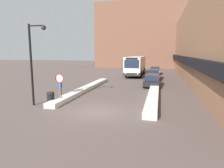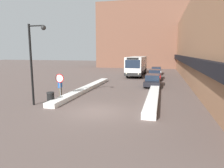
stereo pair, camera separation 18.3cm
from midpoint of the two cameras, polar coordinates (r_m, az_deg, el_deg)
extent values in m
plane|color=brown|center=(13.96, -4.58, -7.85)|extent=(160.00, 160.00, 0.00)
cube|color=#996B4C|center=(37.15, 22.98, 10.43)|extent=(5.00, 60.00, 10.79)
cube|color=black|center=(36.81, 18.50, 7.05)|extent=(0.50, 60.00, 0.90)
cube|color=brown|center=(55.33, 9.48, 13.45)|extent=(26.00, 8.00, 16.79)
cube|color=silver|center=(21.59, -7.82, -1.33)|extent=(0.90, 14.49, 0.38)
cube|color=silver|center=(20.40, 11.67, -1.93)|extent=(0.90, 16.67, 0.46)
cube|color=silver|center=(35.27, 6.68, 5.49)|extent=(2.56, 10.52, 2.80)
cube|color=black|center=(35.36, 6.65, 3.62)|extent=(2.58, 10.54, 0.49)
cube|color=#192333|center=(35.24, 6.69, 6.13)|extent=(2.58, 9.68, 0.77)
cube|color=#192333|center=(30.02, 5.46, 5.70)|extent=(2.25, 0.03, 1.26)
cube|color=black|center=(29.99, 5.49, 7.23)|extent=(1.79, 0.03, 0.28)
sphere|color=#F2EAC6|center=(30.28, 3.69, 2.96)|extent=(0.20, 0.20, 0.20)
sphere|color=#F2EAC6|center=(30.02, 7.16, 2.85)|extent=(0.20, 0.20, 0.20)
cylinder|color=black|center=(32.33, 3.89, 2.87)|extent=(0.28, 1.15, 1.15)
cylinder|color=black|center=(32.02, 7.99, 2.75)|extent=(0.28, 1.15, 1.15)
cylinder|color=black|center=(38.74, 5.53, 3.88)|extent=(0.28, 1.15, 1.15)
cylinder|color=black|center=(38.49, 8.96, 3.78)|extent=(0.28, 1.15, 1.15)
cube|color=black|center=(24.35, 11.10, 0.57)|extent=(1.81, 4.45, 0.53)
cube|color=#192333|center=(24.38, 11.16, 1.98)|extent=(1.59, 2.45, 0.65)
cylinder|color=black|center=(23.00, 12.98, -0.48)|extent=(0.20, 0.66, 0.66)
cylinder|color=black|center=(23.07, 8.89, -0.33)|extent=(0.20, 0.66, 0.66)
cylinder|color=black|center=(25.72, 13.06, 0.51)|extent=(0.20, 0.66, 0.66)
cylinder|color=black|center=(25.79, 9.41, 0.64)|extent=(0.20, 0.66, 0.66)
cube|color=maroon|center=(30.74, 11.66, 2.31)|extent=(1.86, 4.52, 0.56)
cube|color=#192333|center=(30.79, 11.70, 3.47)|extent=(1.63, 2.49, 0.67)
cylinder|color=black|center=(29.36, 13.20, 1.52)|extent=(0.20, 0.63, 0.63)
cylinder|color=black|center=(29.42, 9.90, 1.64)|extent=(0.20, 0.63, 0.63)
cylinder|color=black|center=(32.14, 13.25, 2.15)|extent=(0.20, 0.63, 0.63)
cylinder|color=black|center=(32.20, 10.23, 2.26)|extent=(0.20, 0.63, 0.63)
cube|color=#B7B7BC|center=(38.18, 12.07, 3.54)|extent=(1.86, 4.24, 0.48)
cube|color=#192333|center=(38.24, 12.10, 4.38)|extent=(1.64, 2.33, 0.61)
cylinder|color=black|center=(36.88, 13.32, 3.04)|extent=(0.20, 0.67, 0.67)
cylinder|color=black|center=(36.92, 10.68, 3.13)|extent=(0.20, 0.67, 0.67)
cylinder|color=black|center=(39.49, 13.35, 3.42)|extent=(0.20, 0.67, 0.67)
cylinder|color=black|center=(39.54, 10.88, 3.51)|extent=(0.20, 0.67, 0.67)
cylinder|color=gray|center=(17.89, -14.92, -0.72)|extent=(0.07, 0.07, 2.21)
cylinder|color=red|center=(17.77, -15.05, 1.58)|extent=(0.76, 0.03, 0.76)
cylinder|color=white|center=(17.75, -15.07, 1.57)|extent=(0.62, 0.01, 0.62)
cylinder|color=black|center=(16.28, -22.35, 4.86)|extent=(0.16, 0.16, 6.10)
cylinder|color=black|center=(16.02, -21.19, 15.29)|extent=(1.20, 0.10, 0.10)
sphere|color=black|center=(15.68, -19.29, 14.98)|extent=(0.36, 0.36, 0.36)
cylinder|color=brown|center=(19.10, -15.08, -2.28)|extent=(0.12, 0.12, 0.80)
cylinder|color=brown|center=(19.33, -14.65, -2.12)|extent=(0.12, 0.12, 0.80)
cube|color=#1E51A3|center=(19.09, -14.95, -0.14)|extent=(0.21, 0.44, 0.60)
sphere|color=beige|center=(19.04, -15.00, 1.07)|extent=(0.22, 0.22, 0.22)
cylinder|color=#1E51A3|center=(18.92, -15.28, -0.33)|extent=(0.09, 0.09, 0.57)
cylinder|color=#1E51A3|center=(19.28, -14.62, -0.13)|extent=(0.09, 0.09, 0.57)
cylinder|color=black|center=(16.50, -17.41, -4.06)|extent=(0.56, 0.56, 0.85)
cylinder|color=black|center=(16.40, -17.48, -2.44)|extent=(0.59, 0.59, 0.10)
camera|label=1|loc=(0.09, -90.30, -0.05)|focal=32.00mm
camera|label=2|loc=(0.09, 89.70, 0.05)|focal=32.00mm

